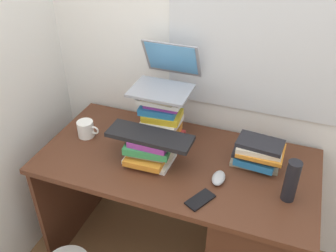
{
  "coord_description": "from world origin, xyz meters",
  "views": [
    {
      "loc": [
        0.47,
        -1.38,
        1.96
      ],
      "look_at": [
        -0.05,
        0.02,
        0.96
      ],
      "focal_mm": 39.38,
      "sensor_mm": 36.0,
      "label": 1
    }
  ],
  "objects_px": {
    "mug": "(86,129)",
    "water_bottle": "(291,181)",
    "laptop": "(166,77)",
    "computer_mouse": "(219,178)",
    "book_stack_keyboard_riser": "(149,150)",
    "cell_phone": "(200,200)",
    "book_stack_side": "(258,153)",
    "desk": "(238,230)",
    "keyboard": "(150,136)",
    "book_stack_tall": "(161,117)"
  },
  "relations": [
    {
      "from": "book_stack_side",
      "to": "laptop",
      "type": "xyz_separation_m",
      "value": [
        -0.52,
        0.11,
        0.27
      ]
    },
    {
      "from": "laptop",
      "to": "desk",
      "type": "bearing_deg",
      "value": -25.46
    },
    {
      "from": "book_stack_keyboard_riser",
      "to": "book_stack_side",
      "type": "distance_m",
      "value": 0.53
    },
    {
      "from": "book_stack_keyboard_riser",
      "to": "computer_mouse",
      "type": "distance_m",
      "value": 0.37
    },
    {
      "from": "water_bottle",
      "to": "desk",
      "type": "bearing_deg",
      "value": 162.97
    },
    {
      "from": "laptop",
      "to": "water_bottle",
      "type": "relative_size",
      "value": 1.59
    },
    {
      "from": "book_stack_tall",
      "to": "cell_phone",
      "type": "relative_size",
      "value": 2.14
    },
    {
      "from": "laptop",
      "to": "computer_mouse",
      "type": "height_order",
      "value": "laptop"
    },
    {
      "from": "keyboard",
      "to": "book_stack_tall",
      "type": "bearing_deg",
      "value": 95.65
    },
    {
      "from": "book_stack_tall",
      "to": "book_stack_keyboard_riser",
      "type": "distance_m",
      "value": 0.22
    },
    {
      "from": "desk",
      "to": "keyboard",
      "type": "bearing_deg",
      "value": -176.06
    },
    {
      "from": "book_stack_side",
      "to": "water_bottle",
      "type": "bearing_deg",
      "value": -47.64
    },
    {
      "from": "keyboard",
      "to": "mug",
      "type": "height_order",
      "value": "keyboard"
    },
    {
      "from": "desk",
      "to": "water_bottle",
      "type": "bearing_deg",
      "value": -17.03
    },
    {
      "from": "book_stack_keyboard_riser",
      "to": "mug",
      "type": "xyz_separation_m",
      "value": [
        -0.41,
        0.08,
        -0.02
      ]
    },
    {
      "from": "keyboard",
      "to": "mug",
      "type": "relative_size",
      "value": 3.32
    },
    {
      "from": "keyboard",
      "to": "cell_phone",
      "type": "relative_size",
      "value": 3.09
    },
    {
      "from": "book_stack_keyboard_riser",
      "to": "book_stack_tall",
      "type": "bearing_deg",
      "value": 93.21
    },
    {
      "from": "book_stack_keyboard_riser",
      "to": "keyboard",
      "type": "xyz_separation_m",
      "value": [
        0.01,
        0.0,
        0.09
      ]
    },
    {
      "from": "keyboard",
      "to": "mug",
      "type": "distance_m",
      "value": 0.44
    },
    {
      "from": "book_stack_tall",
      "to": "laptop",
      "type": "xyz_separation_m",
      "value": [
        -0.0,
        0.07,
        0.2
      ]
    },
    {
      "from": "computer_mouse",
      "to": "book_stack_tall",
      "type": "bearing_deg",
      "value": 149.06
    },
    {
      "from": "laptop",
      "to": "mug",
      "type": "relative_size",
      "value": 2.59
    },
    {
      "from": "laptop",
      "to": "cell_phone",
      "type": "xyz_separation_m",
      "value": [
        0.33,
        -0.44,
        -0.34
      ]
    },
    {
      "from": "water_bottle",
      "to": "laptop",
      "type": "bearing_deg",
      "value": 156.83
    },
    {
      "from": "mug",
      "to": "water_bottle",
      "type": "xyz_separation_m",
      "value": [
        1.09,
        -0.11,
        0.06
      ]
    },
    {
      "from": "keyboard",
      "to": "book_stack_side",
      "type": "bearing_deg",
      "value": 18.1
    },
    {
      "from": "book_stack_tall",
      "to": "water_bottle",
      "type": "bearing_deg",
      "value": -18.33
    },
    {
      "from": "desk",
      "to": "keyboard",
      "type": "xyz_separation_m",
      "value": [
        -0.48,
        -0.03,
        0.51
      ]
    },
    {
      "from": "book_stack_side",
      "to": "mug",
      "type": "xyz_separation_m",
      "value": [
        -0.92,
        -0.08,
        -0.03
      ]
    },
    {
      "from": "book_stack_tall",
      "to": "mug",
      "type": "bearing_deg",
      "value": -163.22
    },
    {
      "from": "desk",
      "to": "mug",
      "type": "distance_m",
      "value": 0.98
    },
    {
      "from": "computer_mouse",
      "to": "cell_phone",
      "type": "bearing_deg",
      "value": -106.18
    },
    {
      "from": "book_stack_keyboard_riser",
      "to": "cell_phone",
      "type": "distance_m",
      "value": 0.37
    },
    {
      "from": "book_stack_keyboard_riser",
      "to": "water_bottle",
      "type": "distance_m",
      "value": 0.68
    },
    {
      "from": "laptop",
      "to": "mug",
      "type": "distance_m",
      "value": 0.53
    },
    {
      "from": "book_stack_tall",
      "to": "water_bottle",
      "type": "distance_m",
      "value": 0.73
    },
    {
      "from": "desk",
      "to": "laptop",
      "type": "bearing_deg",
      "value": 154.54
    },
    {
      "from": "cell_phone",
      "to": "computer_mouse",
      "type": "bearing_deg",
      "value": 101.57
    },
    {
      "from": "keyboard",
      "to": "cell_phone",
      "type": "height_order",
      "value": "keyboard"
    },
    {
      "from": "book_stack_tall",
      "to": "book_stack_side",
      "type": "relative_size",
      "value": 1.17
    },
    {
      "from": "mug",
      "to": "laptop",
      "type": "bearing_deg",
      "value": 25.3
    },
    {
      "from": "computer_mouse",
      "to": "book_stack_keyboard_riser",
      "type": "bearing_deg",
      "value": 176.6
    },
    {
      "from": "mug",
      "to": "water_bottle",
      "type": "distance_m",
      "value": 1.09
    },
    {
      "from": "mug",
      "to": "cell_phone",
      "type": "relative_size",
      "value": 0.93
    },
    {
      "from": "book_stack_keyboard_riser",
      "to": "laptop",
      "type": "distance_m",
      "value": 0.39
    },
    {
      "from": "cell_phone",
      "to": "desk",
      "type": "bearing_deg",
      "value": 79.68
    },
    {
      "from": "desk",
      "to": "mug",
      "type": "xyz_separation_m",
      "value": [
        -0.89,
        0.05,
        0.4
      ]
    },
    {
      "from": "book_stack_side",
      "to": "cell_phone",
      "type": "height_order",
      "value": "book_stack_side"
    },
    {
      "from": "book_stack_side",
      "to": "water_bottle",
      "type": "relative_size",
      "value": 1.22
    }
  ]
}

